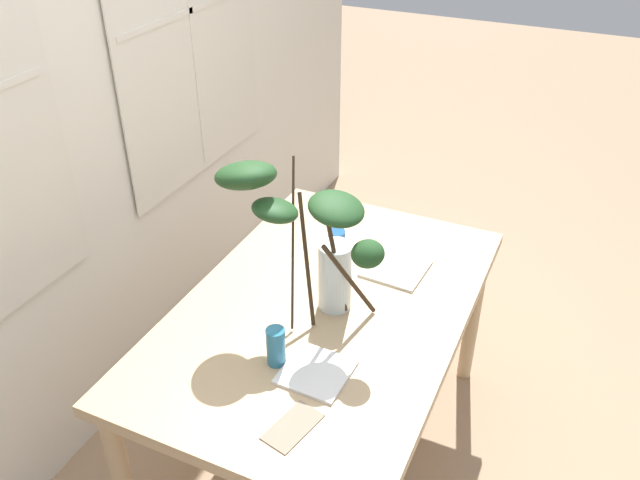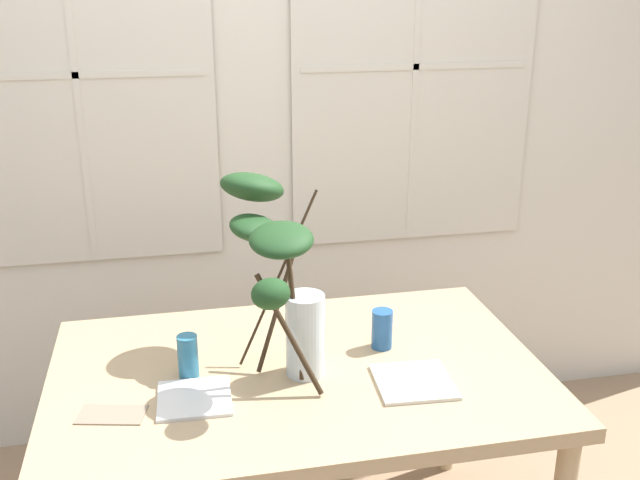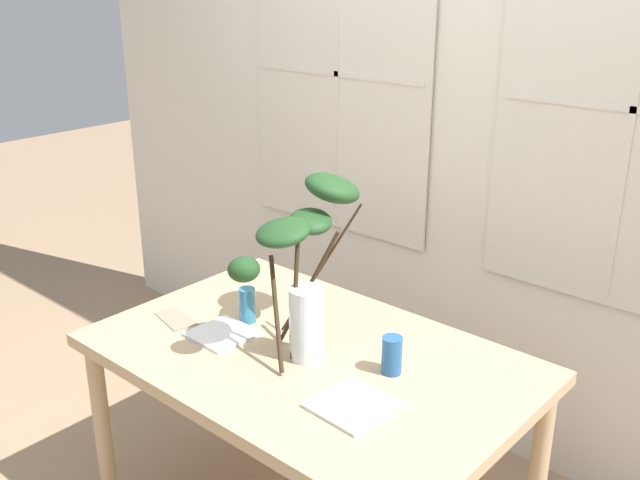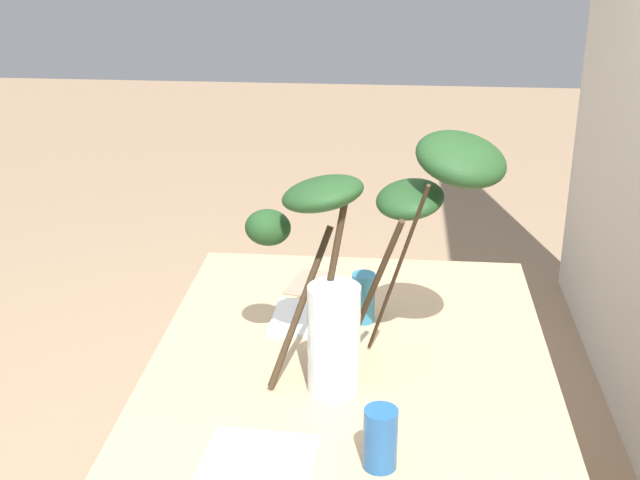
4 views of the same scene
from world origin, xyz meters
name	(u,v)px [view 1 (image 1 of 4)]	position (x,y,z in m)	size (l,w,h in m)	color
ground	(324,450)	(0.00, 0.00, 0.00)	(14.00, 14.00, 0.00)	#9E7F60
back_wall_with_windows	(68,76)	(0.00, 0.98, 1.45)	(4.59, 0.14, 2.89)	silver
dining_table	(324,323)	(0.00, 0.00, 0.68)	(1.47, 0.95, 0.76)	tan
vase_with_branches	(307,231)	(-0.05, 0.04, 1.08)	(0.33, 0.62, 0.58)	silver
drinking_glass_blue_left	(276,346)	(-0.32, 0.02, 0.82)	(0.06, 0.06, 0.13)	teal
drinking_glass_blue_right	(336,245)	(0.28, 0.08, 0.82)	(0.07, 0.07, 0.13)	#235693
plate_square_left	(316,372)	(-0.31, -0.11, 0.76)	(0.20, 0.20, 0.01)	white
plate_square_right	(396,268)	(0.31, -0.16, 0.76)	(0.22, 0.22, 0.01)	silver
napkin_folded	(293,427)	(-0.53, -0.14, 0.76)	(0.18, 0.09, 0.00)	gray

